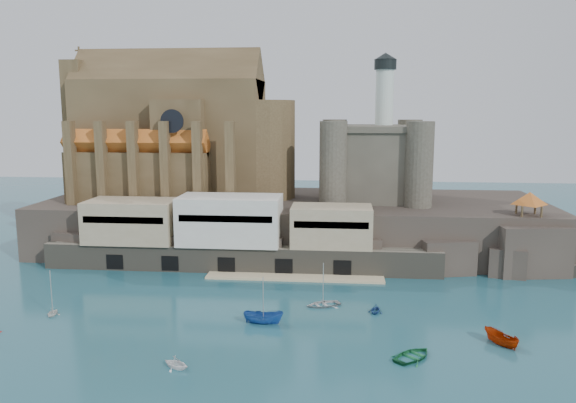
{
  "coord_description": "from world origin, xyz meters",
  "views": [
    {
      "loc": [
        9.49,
        -73.02,
        28.21
      ],
      "look_at": [
        -0.47,
        32.0,
        10.8
      ],
      "focal_mm": 35.0,
      "sensor_mm": 36.0,
      "label": 1
    }
  ],
  "objects_px": {
    "church": "(180,139)",
    "boat_2": "(263,323)",
    "pavilion": "(529,200)",
    "castle_keep": "(374,159)",
    "boat_1": "(176,368)"
  },
  "relations": [
    {
      "from": "church",
      "to": "castle_keep",
      "type": "height_order",
      "value": "church"
    },
    {
      "from": "church",
      "to": "boat_2",
      "type": "relative_size",
      "value": 8.67
    },
    {
      "from": "castle_keep",
      "to": "boat_2",
      "type": "relative_size",
      "value": 5.4
    },
    {
      "from": "church",
      "to": "boat_2",
      "type": "bearing_deg",
      "value": -61.96
    },
    {
      "from": "boat_2",
      "to": "church",
      "type": "bearing_deg",
      "value": 30.63
    },
    {
      "from": "castle_keep",
      "to": "boat_1",
      "type": "bearing_deg",
      "value": -113.01
    },
    {
      "from": "church",
      "to": "boat_2",
      "type": "distance_m",
      "value": 54.93
    },
    {
      "from": "castle_keep",
      "to": "church",
      "type": "bearing_deg",
      "value": 178.89
    },
    {
      "from": "church",
      "to": "pavilion",
      "type": "bearing_deg",
      "value": -13.48
    },
    {
      "from": "church",
      "to": "pavilion",
      "type": "xyz_separation_m",
      "value": [
        66.13,
        -15.85,
        -9.4
      ]
    },
    {
      "from": "church",
      "to": "boat_1",
      "type": "bearing_deg",
      "value": -74.79
    },
    {
      "from": "castle_keep",
      "to": "pavilion",
      "type": "bearing_deg",
      "value": -30.18
    },
    {
      "from": "boat_1",
      "to": "boat_2",
      "type": "bearing_deg",
      "value": -4.38
    },
    {
      "from": "castle_keep",
      "to": "pavilion",
      "type": "distance_m",
      "value": 30.5
    },
    {
      "from": "boat_1",
      "to": "boat_2",
      "type": "distance_m",
      "value": 15.88
    }
  ]
}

